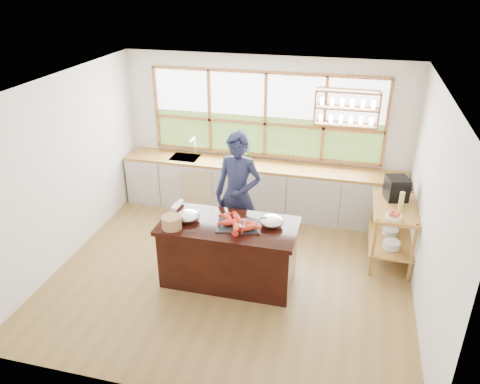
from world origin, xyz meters
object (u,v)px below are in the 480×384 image
(island, at_px, (229,252))
(espresso_machine, at_px, (397,188))
(cook, at_px, (238,195))
(wicker_basket, at_px, (172,222))

(island, relative_size, espresso_machine, 5.44)
(cook, bearing_deg, wicker_basket, -115.17)
(espresso_machine, bearing_deg, cook, 178.57)
(wicker_basket, bearing_deg, cook, 58.19)
(espresso_machine, relative_size, wicker_basket, 1.29)
(island, bearing_deg, espresso_machine, 31.30)
(wicker_basket, bearing_deg, island, 21.49)
(espresso_machine, bearing_deg, wicker_basket, -166.88)
(espresso_machine, bearing_deg, island, -164.67)
(cook, bearing_deg, island, -78.70)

